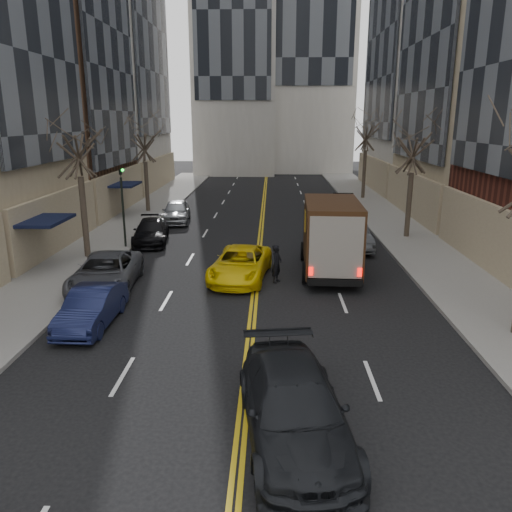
{
  "coord_description": "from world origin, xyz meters",
  "views": [
    {
      "loc": [
        0.66,
        -4.52,
        7.03
      ],
      "look_at": [
        0.12,
        12.85,
        2.2
      ],
      "focal_mm": 35.0,
      "sensor_mm": 36.0,
      "label": 1
    }
  ],
  "objects_px": {
    "observer_sedan": "(294,408)",
    "taxi": "(240,264)",
    "pedestrian": "(277,264)",
    "ups_truck": "(330,237)"
  },
  "relations": [
    {
      "from": "observer_sedan",
      "to": "taxi",
      "type": "xyz_separation_m",
      "value": [
        -1.91,
        11.58,
        -0.09
      ]
    },
    {
      "from": "observer_sedan",
      "to": "pedestrian",
      "type": "height_order",
      "value": "pedestrian"
    },
    {
      "from": "observer_sedan",
      "to": "pedestrian",
      "type": "distance_m",
      "value": 11.17
    },
    {
      "from": "ups_truck",
      "to": "observer_sedan",
      "type": "xyz_separation_m",
      "value": [
        -2.2,
        -12.65,
        -0.95
      ]
    },
    {
      "from": "observer_sedan",
      "to": "ups_truck",
      "type": "bearing_deg",
      "value": 72.59
    },
    {
      "from": "observer_sedan",
      "to": "taxi",
      "type": "height_order",
      "value": "observer_sedan"
    },
    {
      "from": "taxi",
      "to": "pedestrian",
      "type": "distance_m",
      "value": 1.68
    },
    {
      "from": "ups_truck",
      "to": "pedestrian",
      "type": "height_order",
      "value": "ups_truck"
    },
    {
      "from": "ups_truck",
      "to": "taxi",
      "type": "bearing_deg",
      "value": -163.16
    },
    {
      "from": "ups_truck",
      "to": "taxi",
      "type": "relative_size",
      "value": 1.27
    }
  ]
}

